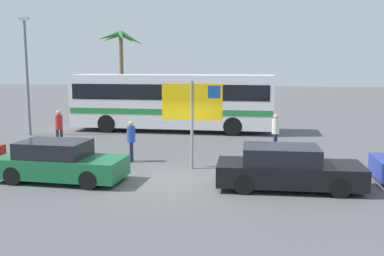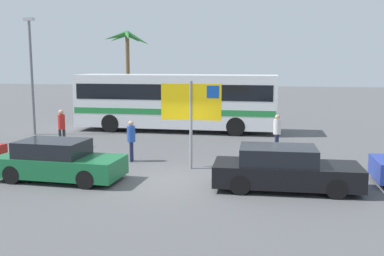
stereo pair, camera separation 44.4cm
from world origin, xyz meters
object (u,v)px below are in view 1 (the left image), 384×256
object	(u,v)px
bus_front_coach	(172,100)
pedestrian_crossing_lot	(59,126)
pedestrian_by_bus	(131,138)
pedestrian_near_sign	(276,130)
ferry_sign	(193,105)
car_black	(287,169)
car_green	(60,162)

from	to	relation	value
bus_front_coach	pedestrian_crossing_lot	xyz separation A→B (m)	(-4.06, -5.70, -0.76)
bus_front_coach	pedestrian_by_bus	xyz separation A→B (m)	(-0.03, -7.89, -0.84)
bus_front_coach	pedestrian_near_sign	bearing A→B (deg)	-42.21
pedestrian_crossing_lot	pedestrian_near_sign	size ratio (longest dim) A/B	1.05
pedestrian_by_bus	pedestrian_near_sign	bearing A→B (deg)	15.49
ferry_sign	car_black	bearing A→B (deg)	-31.01
bus_front_coach	ferry_sign	bearing A→B (deg)	-73.70
bus_front_coach	car_green	xyz separation A→B (m)	(-1.52, -11.00, -1.15)
ferry_sign	pedestrian_near_sign	world-z (taller)	ferry_sign
car_green	car_black	xyz separation A→B (m)	(7.27, 0.24, 0.00)
ferry_sign	car_green	bearing A→B (deg)	-147.94
car_green	pedestrian_near_sign	bearing A→B (deg)	42.45
car_green	car_black	distance (m)	7.27
ferry_sign	car_green	distance (m)	4.97
bus_front_coach	pedestrian_near_sign	distance (m)	7.58
pedestrian_near_sign	car_green	bearing A→B (deg)	-126.59
ferry_sign	car_black	size ratio (longest dim) A/B	0.72
pedestrian_by_bus	pedestrian_crossing_lot	bearing A→B (deg)	140.10
car_green	car_black	world-z (taller)	same
car_black	pedestrian_crossing_lot	bearing A→B (deg)	150.89
car_green	ferry_sign	bearing A→B (deg)	32.50
bus_front_coach	pedestrian_crossing_lot	bearing A→B (deg)	-125.48
car_black	pedestrian_near_sign	bearing A→B (deg)	89.92
pedestrian_by_bus	pedestrian_crossing_lot	distance (m)	4.59
car_green	pedestrian_by_bus	distance (m)	3.45
pedestrian_crossing_lot	pedestrian_near_sign	xyz separation A→B (m)	(9.64, 0.64, -0.06)
ferry_sign	pedestrian_by_bus	xyz separation A→B (m)	(-2.56, 0.77, -1.38)
pedestrian_by_bus	pedestrian_near_sign	world-z (taller)	pedestrian_near_sign
pedestrian_near_sign	pedestrian_crossing_lot	bearing A→B (deg)	-162.72
ferry_sign	car_green	xyz separation A→B (m)	(-4.05, -2.33, -1.69)
ferry_sign	bus_front_coach	bearing A→B (deg)	108.39
bus_front_coach	ferry_sign	distance (m)	9.04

